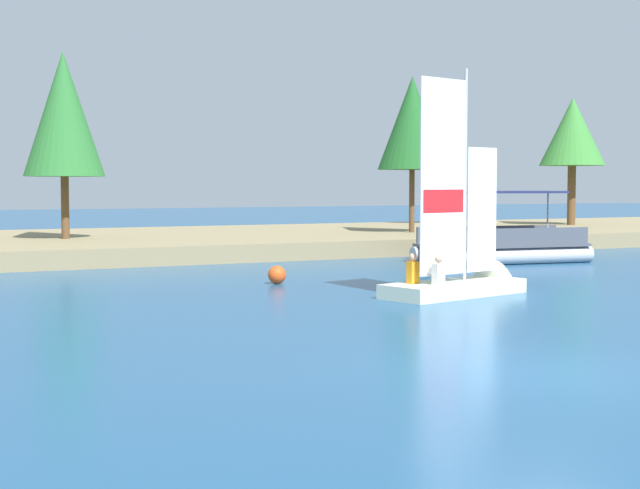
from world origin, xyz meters
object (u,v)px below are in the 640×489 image
object	(u,v)px
shoreline_tree_midright	(435,123)
sailboat	(474,277)
wooden_dock	(455,252)
channel_buoy	(277,275)
shoreline_tree_right	(573,132)
shoreline_tree_centre	(412,123)
pontoon_boat	(502,245)
shoreline_tree_midleft	(64,114)

from	to	relation	value
shoreline_tree_midright	sailboat	xyz separation A→B (m)	(-14.86, -24.24, -5.84)
wooden_dock	channel_buoy	world-z (taller)	channel_buoy
shoreline_tree_right	shoreline_tree_centre	bearing A→B (deg)	-166.28
shoreline_tree_centre	shoreline_tree_midright	xyz separation A→B (m)	(6.46, 7.87, 0.65)
wooden_dock	sailboat	xyz separation A→B (m)	(-6.37, -10.01, 0.18)
shoreline_tree_centre	shoreline_tree_midright	bearing A→B (deg)	50.62
shoreline_tree_centre	shoreline_tree_right	xyz separation A→B (m)	(11.99, 2.93, 0.02)
shoreline_tree_centre	pontoon_boat	xyz separation A→B (m)	(-1.71, -8.84, -4.98)
wooden_dock	sailboat	bearing A→B (deg)	-122.49
shoreline_tree_midleft	sailboat	xyz separation A→B (m)	(6.77, -18.24, -5.20)
pontoon_boat	channel_buoy	distance (m)	10.80
shoreline_tree_centre	wooden_dock	xyz separation A→B (m)	(-2.02, -6.36, -5.37)
shoreline_tree_right	channel_buoy	bearing A→B (deg)	-148.34
shoreline_tree_midleft	wooden_dock	bearing A→B (deg)	-32.06
wooden_dock	channel_buoy	size ratio (longest dim) A/B	7.84
shoreline_tree_midright	sailboat	world-z (taller)	shoreline_tree_midright
shoreline_tree_centre	shoreline_tree_midright	size ratio (longest dim) A/B	0.88
shoreline_tree_right	channel_buoy	distance (m)	28.75
shoreline_tree_centre	shoreline_tree_right	distance (m)	12.34
shoreline_tree_midleft	wooden_dock	xyz separation A→B (m)	(13.14, -8.23, -5.38)
sailboat	pontoon_boat	world-z (taller)	sailboat
shoreline_tree_midleft	shoreline_tree_centre	distance (m)	15.28
shoreline_tree_midright	channel_buoy	bearing A→B (deg)	-133.13
shoreline_tree_midright	sailboat	bearing A→B (deg)	-121.51
shoreline_tree_right	wooden_dock	world-z (taller)	shoreline_tree_right
shoreline_tree_midleft	pontoon_boat	xyz separation A→B (m)	(13.46, -10.71, -4.99)
shoreline_tree_centre	channel_buoy	size ratio (longest dim) A/B	13.50
shoreline_tree_midleft	pontoon_boat	distance (m)	17.91
shoreline_tree_right	pontoon_boat	distance (m)	18.73
shoreline_tree_midleft	shoreline_tree_centre	size ratio (longest dim) A/B	1.05
shoreline_tree_midleft	shoreline_tree_right	bearing A→B (deg)	2.22
shoreline_tree_right	pontoon_boat	size ratio (longest dim) A/B	1.03
shoreline_tree_right	shoreline_tree_midleft	bearing A→B (deg)	-177.78
pontoon_boat	shoreline_tree_midright	bearing A→B (deg)	71.36
shoreline_tree_centre	wooden_dock	bearing A→B (deg)	-107.66
shoreline_tree_midright	sailboat	size ratio (longest dim) A/B	1.27
shoreline_tree_midright	pontoon_boat	xyz separation A→B (m)	(-8.17, -16.71, -5.62)
shoreline_tree_midleft	wooden_dock	distance (m)	16.41
shoreline_tree_midright	wooden_dock	distance (m)	17.62
shoreline_tree_midleft	shoreline_tree_right	world-z (taller)	shoreline_tree_midleft
shoreline_tree_right	pontoon_boat	xyz separation A→B (m)	(-13.69, -11.76, -4.99)
shoreline_tree_centre	wooden_dock	distance (m)	8.56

